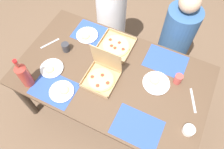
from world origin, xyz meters
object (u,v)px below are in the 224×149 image
Objects in this scene: pizza_box_center at (102,75)px; cup_dark at (178,79)px; plate_far_right at (62,91)px; plate_middle at (87,35)px; plate_near_left at (156,83)px; plate_far_left at (52,68)px; diner_right_seat at (174,44)px; cup_clear_left at (66,47)px; condiment_bowl at (189,130)px; pizza_box_corner_right at (116,46)px; diner_left_seat at (111,21)px; soda_bottle at (24,75)px.

cup_dark is at bearing 22.52° from pizza_box_center.
plate_far_right and plate_middle have the same top height.
pizza_box_center is 1.48× the size of plate_far_right.
plate_near_left is 0.89m from plate_far_left.
cup_clear_left is at bearing -141.19° from diner_right_seat.
cup_clear_left is 0.98× the size of condiment_bowl.
plate_far_left is at bearing -160.75° from cup_dark.
cup_clear_left is (-0.09, -0.23, 0.03)m from plate_middle.
diner_right_seat reaches higher than pizza_box_corner_right.
cup_dark is (0.92, -0.11, 0.04)m from plate_middle.
plate_middle is 0.18× the size of diner_left_seat.
plate_middle is at bearing -178.68° from pizza_box_corner_right.
pizza_box_center is at bearing 30.43° from soda_bottle.
diner_right_seat reaches higher than condiment_bowl.
pizza_box_center is 0.26× the size of diner_left_seat.
diner_left_seat reaches higher than plate_far_right.
plate_far_left and plate_middle have the same top height.
pizza_box_corner_right reaches higher than plate_middle.
pizza_box_corner_right is at bearing -59.48° from diner_left_seat.
plate_far_left is 0.17× the size of diner_right_seat.
plate_middle is at bearing 165.44° from plate_near_left.
diner_left_seat reaches higher than cup_dark.
pizza_box_center is 0.45m from plate_near_left.
plate_far_right is 0.62× the size of soda_bottle.
diner_left_seat is at bearing 79.04° from soda_bottle.
diner_left_seat is (0.22, 1.11, -0.34)m from soda_bottle.
cup_dark is 1.06× the size of cup_clear_left.
cup_clear_left is (0.10, 0.42, -0.09)m from soda_bottle.
diner_left_seat is at bearing 94.06° from plate_far_right.
soda_bottle is (-0.18, -0.65, 0.12)m from plate_middle.
pizza_box_center is 0.44m from cup_clear_left.
diner_right_seat is (0.66, 1.06, -0.22)m from plate_far_right.
plate_far_right and plate_near_left have the same top height.
soda_bottle is (-0.48, -0.66, 0.12)m from pizza_box_corner_right.
cup_dark reaches higher than plate_far_right.
plate_far_right is at bearing -107.36° from pizza_box_corner_right.
condiment_bowl is at bearing -69.72° from diner_right_seat.
cup_dark is (0.58, 0.24, -0.00)m from pizza_box_center.
pizza_box_corner_right is 0.63m from cup_dark.
condiment_bowl is 0.08× the size of diner_right_seat.
plate_middle is 2.36× the size of condiment_bowl.
plate_middle is at bearing 69.03° from cup_clear_left.
pizza_box_center is 1.45× the size of plate_middle.
pizza_box_corner_right is 0.64m from plate_far_right.
plate_near_left is 1.09× the size of plate_middle.
plate_near_left is 0.19× the size of diner_right_seat.
plate_far_left is 0.97× the size of plate_middle.
pizza_box_center is 0.90m from diner_left_seat.
soda_bottle is at bearing -149.57° from pizza_box_center.
plate_far_right is 2.23× the size of cup_dark.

